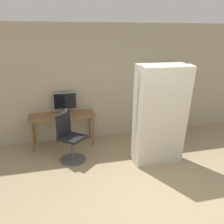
{
  "coord_description": "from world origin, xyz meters",
  "views": [
    {
      "loc": [
        -1.56,
        -2.67,
        2.46
      ],
      "look_at": [
        -0.43,
        1.66,
        1.05
      ],
      "focal_mm": 40.0,
      "sensor_mm": 36.0,
      "label": 1
    }
  ],
  "objects_px": {
    "office_chair": "(70,141)",
    "mattress_far": "(157,114)",
    "monitor": "(65,102)",
    "bookshelf": "(164,100)",
    "mattress_near": "(163,118)"
  },
  "relations": [
    {
      "from": "office_chair",
      "to": "mattress_far",
      "type": "relative_size",
      "value": 0.5
    },
    {
      "from": "monitor",
      "to": "office_chair",
      "type": "distance_m",
      "value": 1.08
    },
    {
      "from": "office_chair",
      "to": "mattress_far",
      "type": "bearing_deg",
      "value": -13.66
    },
    {
      "from": "bookshelf",
      "to": "office_chair",
      "type": "bearing_deg",
      "value": -159.04
    },
    {
      "from": "monitor",
      "to": "mattress_far",
      "type": "bearing_deg",
      "value": -38.58
    },
    {
      "from": "office_chair",
      "to": "mattress_far",
      "type": "xyz_separation_m",
      "value": [
        1.67,
        -0.41,
        0.57
      ]
    },
    {
      "from": "bookshelf",
      "to": "mattress_far",
      "type": "relative_size",
      "value": 0.87
    },
    {
      "from": "office_chair",
      "to": "bookshelf",
      "type": "relative_size",
      "value": 0.57
    },
    {
      "from": "mattress_near",
      "to": "mattress_far",
      "type": "distance_m",
      "value": 0.26
    },
    {
      "from": "bookshelf",
      "to": "mattress_far",
      "type": "height_order",
      "value": "mattress_far"
    },
    {
      "from": "bookshelf",
      "to": "mattress_near",
      "type": "xyz_separation_m",
      "value": [
        -0.82,
        -1.62,
        0.14
      ]
    },
    {
      "from": "bookshelf",
      "to": "mattress_near",
      "type": "bearing_deg",
      "value": -116.81
    },
    {
      "from": "mattress_far",
      "to": "bookshelf",
      "type": "bearing_deg",
      "value": 58.95
    },
    {
      "from": "bookshelf",
      "to": "mattress_near",
      "type": "distance_m",
      "value": 1.82
    },
    {
      "from": "mattress_near",
      "to": "mattress_far",
      "type": "bearing_deg",
      "value": 90.0
    }
  ]
}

